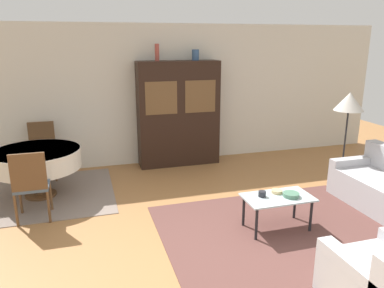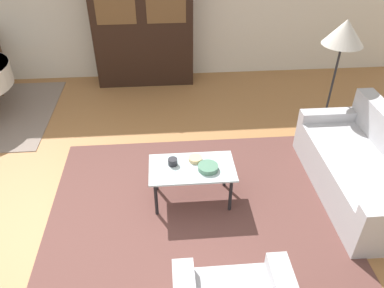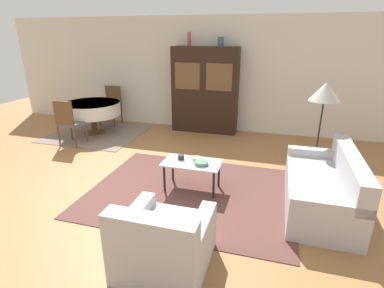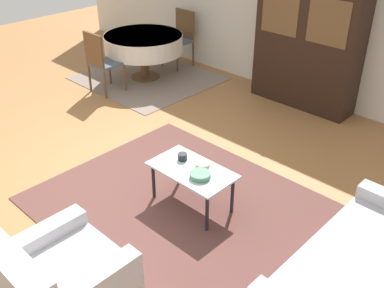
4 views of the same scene
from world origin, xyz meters
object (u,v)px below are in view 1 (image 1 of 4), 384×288
(dining_chair_near, at_px, (31,182))
(vase_short, at_px, (196,55))
(floor_lamp, at_px, (349,104))
(bowl_small, at_px, (277,191))
(vase_tall, at_px, (157,52))
(dining_table, at_px, (37,159))
(dining_chair_far, at_px, (42,147))
(bowl, at_px, (291,195))
(coffee_table, at_px, (278,200))
(cup, at_px, (262,194))
(display_cabinet, at_px, (178,114))

(dining_chair_near, distance_m, vase_short, 3.75)
(floor_lamp, bearing_deg, bowl_small, -150.58)
(vase_tall, bearing_deg, floor_lamp, -33.36)
(dining_table, xyz_separation_m, vase_tall, (2.12, 0.97, 1.56))
(vase_tall, bearing_deg, vase_short, 0.00)
(dining_chair_far, height_order, bowl_small, dining_chair_far)
(vase_short, bearing_deg, bowl, -83.31)
(coffee_table, relative_size, cup, 9.11)
(bowl, relative_size, vase_tall, 0.67)
(dining_table, bearing_deg, bowl_small, -31.61)
(cup, bearing_deg, bowl, -17.32)
(coffee_table, bearing_deg, dining_table, 146.56)
(dining_chair_far, bearing_deg, vase_short, -178.34)
(cup, relative_size, vase_tall, 0.32)
(vase_tall, xyz_separation_m, vase_short, (0.74, 0.00, -0.05))
(floor_lamp, xyz_separation_m, vase_tall, (-2.80, 1.85, 0.80))
(dining_table, bearing_deg, vase_short, 18.68)
(dining_table, xyz_separation_m, bowl_small, (3.10, -1.91, -0.14))
(dining_chair_far, relative_size, floor_lamp, 0.63)
(display_cabinet, bearing_deg, floor_lamp, -37.41)
(coffee_table, distance_m, cup, 0.22)
(dining_chair_far, xyz_separation_m, bowl, (3.22, -2.95, -0.08))
(bowl_small, height_order, vase_tall, vase_tall)
(dining_chair_far, height_order, floor_lamp, floor_lamp)
(bowl_small, xyz_separation_m, vase_tall, (-0.98, 2.88, 1.70))
(floor_lamp, xyz_separation_m, vase_short, (-2.07, 1.85, 0.75))
(dining_chair_near, distance_m, dining_chair_far, 1.77)
(cup, bearing_deg, bowl_small, 11.86)
(display_cabinet, distance_m, dining_chair_far, 2.56)
(coffee_table, height_order, dining_table, dining_table)
(coffee_table, bearing_deg, dining_chair_far, 136.48)
(bowl, bearing_deg, vase_tall, 109.80)
(floor_lamp, xyz_separation_m, cup, (-2.07, -1.08, -0.88))
(bowl_small, distance_m, vase_short, 3.32)
(coffee_table, xyz_separation_m, dining_table, (-3.06, 2.02, 0.21))
(display_cabinet, height_order, bowl_small, display_cabinet)
(dining_chair_near, distance_m, cup, 3.06)
(dining_table, distance_m, dining_chair_far, 0.89)
(floor_lamp, bearing_deg, dining_chair_near, -179.93)
(bowl, bearing_deg, display_cabinet, 103.01)
(floor_lamp, bearing_deg, display_cabinet, 142.59)
(display_cabinet, bearing_deg, coffee_table, -79.71)
(coffee_table, height_order, bowl_small, bowl_small)
(coffee_table, height_order, display_cabinet, display_cabinet)
(bowl_small, bearing_deg, dining_chair_near, 161.73)
(vase_tall, bearing_deg, display_cabinet, -0.14)
(cup, xyz_separation_m, vase_tall, (-0.74, 2.93, 1.68))
(coffee_table, xyz_separation_m, dining_chair_far, (-3.06, 2.90, 0.16))
(dining_table, bearing_deg, display_cabinet, 21.01)
(dining_chair_far, bearing_deg, dining_table, 90.00)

